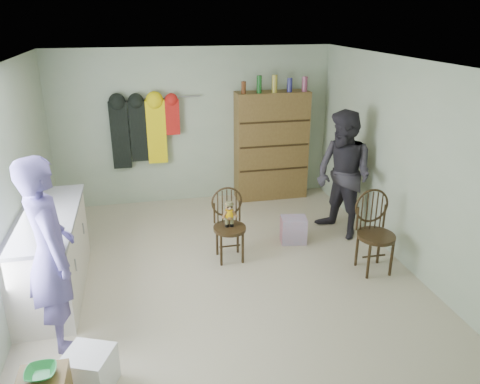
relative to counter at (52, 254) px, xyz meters
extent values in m
plane|color=beige|center=(1.95, 0.00, -0.47)|extent=(5.00, 5.00, 0.00)
plane|color=#AFBEA0|center=(1.95, 2.50, 0.78)|extent=(4.50, 0.00, 4.50)
plane|color=#AFBEA0|center=(-0.30, 0.00, 0.78)|extent=(0.00, 5.00, 5.00)
plane|color=#AFBEA0|center=(4.20, 0.00, 0.78)|extent=(0.00, 5.00, 5.00)
plane|color=white|center=(1.95, 0.00, 2.03)|extent=(5.00, 5.00, 0.00)
cube|color=silver|center=(0.00, 0.00, -0.02)|extent=(0.60, 1.80, 0.90)
cube|color=slate|center=(0.00, 0.00, 0.45)|extent=(0.64, 1.86, 0.04)
cylinder|color=#99999E|center=(0.31, -0.45, 0.07)|extent=(0.02, 0.02, 0.14)
cylinder|color=#99999E|center=(0.31, 0.45, 0.07)|extent=(0.02, 0.02, 0.14)
imported|color=green|center=(0.22, -2.01, 0.06)|extent=(0.23, 0.23, 0.06)
cube|color=white|center=(0.50, -1.64, -0.29)|extent=(0.49, 0.48, 0.36)
cylinder|color=black|center=(2.08, 0.28, -0.04)|extent=(0.42, 0.42, 0.04)
cylinder|color=black|center=(1.95, 0.14, -0.26)|extent=(0.03, 0.03, 0.41)
cylinder|color=black|center=(2.22, 0.15, -0.26)|extent=(0.03, 0.03, 0.41)
cylinder|color=black|center=(1.94, 0.43, -0.26)|extent=(0.03, 0.03, 0.41)
cylinder|color=black|center=(2.22, 0.43, -0.26)|extent=(0.03, 0.03, 0.41)
torus|color=black|center=(2.08, 0.45, 0.26)|extent=(0.40, 0.03, 0.40)
cylinder|color=black|center=(1.92, 0.44, 0.12)|extent=(0.03, 0.03, 0.28)
cylinder|color=black|center=(2.25, 0.44, 0.12)|extent=(0.03, 0.03, 0.28)
cylinder|color=#FFBB0A|center=(2.08, 0.30, 0.16)|extent=(0.11, 0.11, 0.10)
cylinder|color=#475128|center=(2.08, 0.30, 0.06)|extent=(0.06, 0.06, 0.15)
sphere|color=#9E7042|center=(2.08, 0.30, 0.26)|extent=(0.09, 0.09, 0.09)
cylinder|color=#475128|center=(2.08, 0.30, 0.30)|extent=(0.08, 0.08, 0.03)
cube|color=black|center=(2.08, 0.26, 0.26)|extent=(0.07, 0.01, 0.02)
cylinder|color=black|center=(3.75, -0.38, 0.00)|extent=(0.45, 0.45, 0.04)
cylinder|color=black|center=(3.60, -0.53, -0.25)|extent=(0.04, 0.04, 0.45)
cylinder|color=black|center=(3.90, -0.53, -0.25)|extent=(0.04, 0.04, 0.45)
cylinder|color=black|center=(3.60, -0.23, -0.25)|extent=(0.04, 0.04, 0.45)
cylinder|color=black|center=(3.90, -0.22, -0.25)|extent=(0.04, 0.04, 0.45)
torus|color=black|center=(3.75, -0.20, 0.32)|extent=(0.44, 0.03, 0.44)
cylinder|color=black|center=(3.57, -0.22, 0.17)|extent=(0.03, 0.03, 0.30)
cylinder|color=black|center=(3.93, -0.21, 0.17)|extent=(0.03, 0.03, 0.30)
cube|color=pink|center=(3.04, 0.57, -0.29)|extent=(0.38, 0.32, 0.36)
imported|color=#5D5399|center=(0.18, -0.92, 0.46)|extent=(0.66, 0.80, 1.87)
imported|color=#2D2B33|center=(3.76, 0.67, 0.42)|extent=(0.96, 1.06, 1.78)
cube|color=brown|center=(3.20, 2.30, 0.43)|extent=(1.20, 0.38, 1.80)
cube|color=black|center=(3.20, 2.11, 0.08)|extent=(1.16, 0.02, 0.03)
cube|color=black|center=(3.20, 2.11, 0.48)|extent=(1.16, 0.02, 0.03)
cube|color=black|center=(3.20, 2.11, 0.88)|extent=(1.16, 0.02, 0.03)
cylinder|color=#592D14|center=(2.70, 2.20, 1.42)|extent=(0.07, 0.07, 0.19)
cylinder|color=#19591E|center=(2.95, 2.20, 1.46)|extent=(0.08, 0.08, 0.27)
cylinder|color=#A59933|center=(3.20, 2.20, 1.47)|extent=(0.09, 0.09, 0.27)
cylinder|color=navy|center=(3.45, 2.20, 1.44)|extent=(0.08, 0.08, 0.22)
cylinder|color=#8C3F59|center=(3.70, 2.20, 1.44)|extent=(0.09, 0.09, 0.23)
cylinder|color=#99999E|center=(1.55, 2.44, 1.28)|extent=(1.00, 0.02, 0.02)
cube|color=black|center=(0.77, 2.38, 0.72)|extent=(0.28, 0.10, 1.05)
cube|color=black|center=(1.05, 2.38, 0.77)|extent=(0.26, 0.10, 0.95)
cube|color=yellow|center=(1.33, 2.38, 0.75)|extent=(0.30, 0.10, 1.00)
cube|color=red|center=(1.59, 2.38, 0.97)|extent=(0.22, 0.10, 0.55)
camera|label=1|loc=(1.06, -4.96, 2.52)|focal=35.00mm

